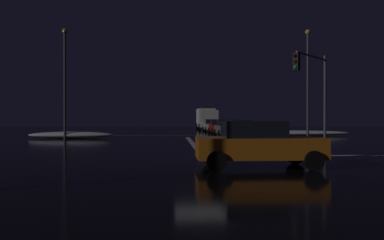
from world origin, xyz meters
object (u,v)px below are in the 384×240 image
(sedan_blue, at_px, (240,130))
(traffic_signal_ne, at_px, (313,80))
(box_truck, at_px, (206,118))
(sedan_red, at_px, (219,126))
(sedan_gray, at_px, (227,128))
(sedan_orange_crossing, at_px, (258,144))
(streetlamp_right_near, at_px, (308,76))
(streetlamp_left_near, at_px, (65,75))
(sedan_silver, at_px, (212,125))

(sedan_blue, xyz_separation_m, traffic_signal_ne, (4.14, -4.05, 3.40))
(sedan_blue, relative_size, box_truck, 0.52)
(sedan_red, relative_size, box_truck, 0.52)
(sedan_blue, height_order, sedan_gray, same)
(sedan_blue, xyz_separation_m, sedan_orange_crossing, (-2.35, -15.89, 0.00))
(sedan_blue, distance_m, box_truck, 25.14)
(sedan_orange_crossing, relative_size, traffic_signal_ne, 0.71)
(box_truck, relative_size, traffic_signal_ne, 1.37)
(sedan_blue, relative_size, streetlamp_right_near, 0.47)
(sedan_gray, height_order, box_truck, box_truck)
(sedan_blue, distance_m, streetlamp_left_near, 14.77)
(sedan_blue, distance_m, sedan_orange_crossing, 16.07)
(sedan_blue, height_order, streetlamp_left_near, streetlamp_left_near)
(sedan_gray, bearing_deg, traffic_signal_ne, -66.41)
(sedan_blue, bearing_deg, sedan_red, 90.71)
(streetlamp_left_near, bearing_deg, sedan_silver, 48.76)
(sedan_silver, relative_size, sedan_orange_crossing, 1.00)
(box_truck, bearing_deg, streetlamp_left_near, -121.09)
(box_truck, bearing_deg, sedan_red, -89.57)
(sedan_silver, bearing_deg, box_truck, 90.16)
(box_truck, relative_size, streetlamp_right_near, 0.91)
(sedan_red, bearing_deg, sedan_silver, 90.73)
(box_truck, xyz_separation_m, traffic_signal_ne, (4.39, -29.18, 2.50))
(box_truck, height_order, traffic_signal_ne, traffic_signal_ne)
(traffic_signal_ne, bearing_deg, streetlamp_left_near, 160.07)
(traffic_signal_ne, bearing_deg, sedan_blue, 135.61)
(sedan_gray, distance_m, streetlamp_left_near, 14.78)
(streetlamp_right_near, bearing_deg, sedan_silver, 112.33)
(sedan_gray, bearing_deg, streetlamp_left_near, -166.41)
(box_truck, height_order, streetlamp_left_near, streetlamp_left_near)
(traffic_signal_ne, bearing_deg, sedan_red, 105.21)
(streetlamp_right_near, bearing_deg, sedan_red, 124.44)
(sedan_red, xyz_separation_m, traffic_signal_ne, (4.28, -15.76, 3.40))
(sedan_gray, relative_size, streetlamp_left_near, 0.48)
(sedan_red, xyz_separation_m, streetlamp_right_near, (6.32, -9.22, 4.46))
(traffic_signal_ne, bearing_deg, sedan_orange_crossing, -118.74)
(sedan_gray, xyz_separation_m, sedan_orange_crossing, (-2.19, -21.70, 0.00))
(sedan_red, height_order, traffic_signal_ne, traffic_signal_ne)
(traffic_signal_ne, distance_m, streetlamp_left_near, 19.21)
(sedan_silver, xyz_separation_m, streetlamp_right_near, (6.40, -15.59, 4.46))
(sedan_gray, relative_size, traffic_signal_ne, 0.71)
(streetlamp_right_near, bearing_deg, box_truck, 105.84)
(box_truck, height_order, streetlamp_right_near, streetlamp_right_near)
(sedan_gray, bearing_deg, box_truck, 90.24)
(sedan_silver, relative_size, traffic_signal_ne, 0.71)
(sedan_orange_crossing, bearing_deg, sedan_silver, 86.42)
(box_truck, bearing_deg, sedan_silver, -89.84)
(streetlamp_left_near, bearing_deg, box_truck, 58.91)
(sedan_red, height_order, streetlamp_right_near, streetlamp_right_near)
(sedan_blue, distance_m, sedan_gray, 5.81)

